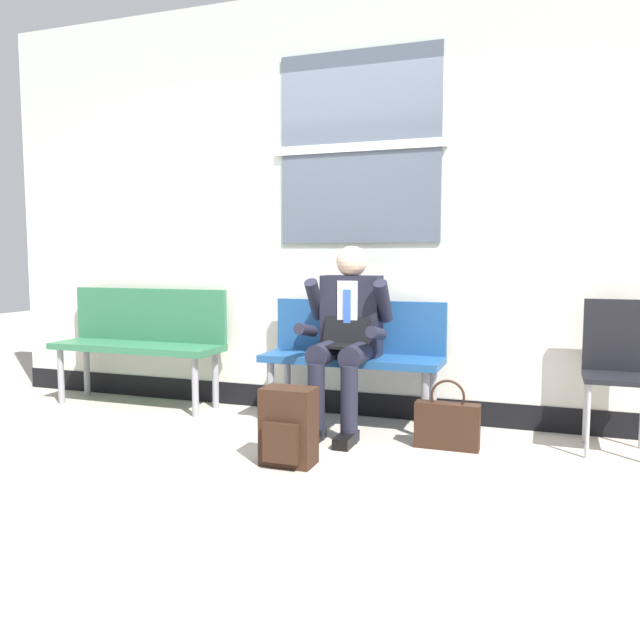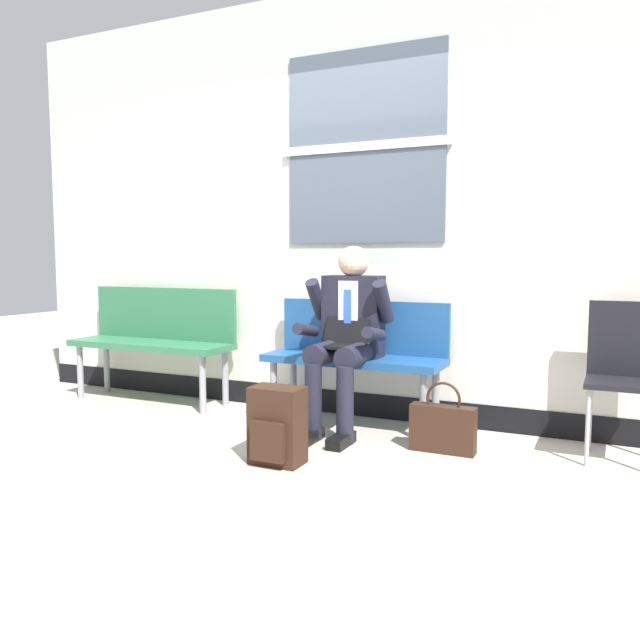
% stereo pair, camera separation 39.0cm
% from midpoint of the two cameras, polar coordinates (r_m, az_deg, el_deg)
% --- Properties ---
extents(ground_plane, '(18.00, 18.00, 0.00)m').
position_cam_midpoint_polar(ground_plane, '(4.39, 0.58, -9.73)').
color(ground_plane, '#B2A899').
extents(station_wall, '(5.53, 0.16, 3.06)m').
position_cam_midpoint_polar(station_wall, '(4.77, 3.55, 9.97)').
color(station_wall, beige).
rests_on(station_wall, ground).
extents(bench_with_person, '(1.24, 0.42, 0.86)m').
position_cam_midpoint_polar(bench_with_person, '(4.43, 5.84, -2.72)').
color(bench_with_person, navy).
rests_on(bench_with_person, ground).
extents(bench_empty, '(1.38, 0.42, 0.91)m').
position_cam_midpoint_polar(bench_empty, '(5.28, -12.43, -1.23)').
color(bench_empty, '#2D6B47').
rests_on(bench_empty, ground).
extents(person_seated, '(0.57, 0.70, 1.24)m').
position_cam_midpoint_polar(person_seated, '(4.23, 4.99, -1.18)').
color(person_seated, '#1E1E2D').
rests_on(person_seated, ground).
extents(backpack, '(0.30, 0.23, 0.44)m').
position_cam_midpoint_polar(backpack, '(3.63, -0.78, -9.53)').
color(backpack, '#331E14').
rests_on(backpack, ground).
extents(handbag, '(0.39, 0.11, 0.43)m').
position_cam_midpoint_polar(handbag, '(3.97, 13.75, -9.33)').
color(handbag, '#331E14').
rests_on(handbag, ground).
extents(folding_chair, '(0.38, 0.38, 0.91)m').
position_cam_midpoint_polar(folding_chair, '(4.14, 27.89, -3.62)').
color(folding_chair, black).
rests_on(folding_chair, ground).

